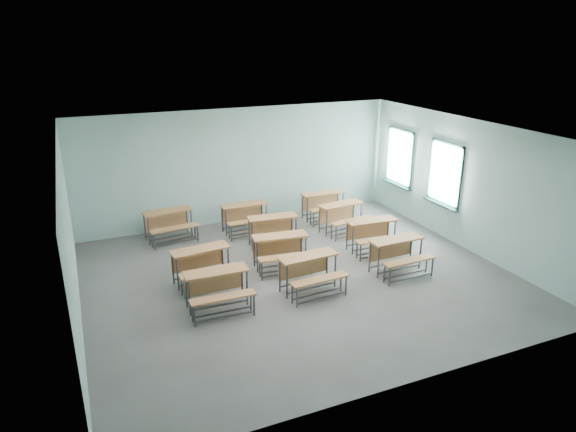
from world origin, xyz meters
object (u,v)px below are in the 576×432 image
object	(u,v)px
desk_unit_r0c0	(218,285)
desk_unit_r3c0	(169,221)
desk_unit_r0c2	(399,251)
desk_unit_r2c1	(274,227)
desk_unit_r1c1	(281,247)
desk_unit_r3c1	(246,214)
desk_unit_r1c0	(202,261)
desk_unit_r3c2	(325,202)
desk_unit_r0c1	(310,268)
desk_unit_r2c2	(343,214)
desk_unit_r1c2	(373,231)

from	to	relation	value
desk_unit_r0c0	desk_unit_r3c0	distance (m)	3.94
desk_unit_r0c2	desk_unit_r2c1	world-z (taller)	same
desk_unit_r1c1	desk_unit_r3c1	size ratio (longest dim) A/B	1.06
desk_unit_r0c0	desk_unit_r1c0	xyz separation A→B (m)	(-0.00, 1.17, 0.00)
desk_unit_r3c0	desk_unit_r3c2	xyz separation A→B (m)	(4.39, -0.18, 0.00)
desk_unit_r3c0	desk_unit_r0c2	bearing A→B (deg)	-49.88
desk_unit_r0c0	desk_unit_r1c1	world-z (taller)	same
desk_unit_r2c1	desk_unit_r3c0	xyz separation A→B (m)	(-2.31, 1.49, 0.00)
desk_unit_r0c0	desk_unit_r2c1	bearing A→B (deg)	50.57
desk_unit_r0c1	desk_unit_r2c2	bearing A→B (deg)	46.45
desk_unit_r0c1	desk_unit_r1c2	world-z (taller)	same
desk_unit_r3c1	desk_unit_r3c2	bearing A→B (deg)	1.11
desk_unit_r1c0	desk_unit_r2c2	distance (m)	4.48
desk_unit_r1c1	desk_unit_r3c2	size ratio (longest dim) A/B	1.07
desk_unit_r1c1	desk_unit_r1c2	size ratio (longest dim) A/B	1.02
desk_unit_r2c2	desk_unit_r3c2	xyz separation A→B (m)	(-0.00, 1.09, 0.00)
desk_unit_r2c1	desk_unit_r3c2	distance (m)	2.46
desk_unit_r0c0	desk_unit_r1c2	distance (m)	4.46
desk_unit_r1c2	desk_unit_r3c0	world-z (taller)	same
desk_unit_r1c1	desk_unit_r2c2	xyz separation A→B (m)	(2.40, 1.46, 0.00)
desk_unit_r0c2	desk_unit_r3c1	bearing A→B (deg)	120.46
desk_unit_r1c1	desk_unit_r3c0	xyz separation A→B (m)	(-2.00, 2.73, 0.00)
desk_unit_r0c1	desk_unit_r1c1	world-z (taller)	same
desk_unit_r0c1	desk_unit_r3c2	size ratio (longest dim) A/B	1.03
desk_unit_r0c0	desk_unit_r3c2	bearing A→B (deg)	43.27
desk_unit_r1c1	desk_unit_r3c1	world-z (taller)	same
desk_unit_r3c2	desk_unit_r3c0	bearing A→B (deg)	178.27
desk_unit_r3c2	desk_unit_r1c2	bearing A→B (deg)	-87.95
desk_unit_r0c0	desk_unit_r1c0	world-z (taller)	same
desk_unit_r0c1	desk_unit_r3c1	world-z (taller)	same
desk_unit_r2c1	desk_unit_r3c2	bearing A→B (deg)	37.58
desk_unit_r1c0	desk_unit_r1c2	bearing A→B (deg)	-4.99
desk_unit_r0c2	desk_unit_r1c1	world-z (taller)	same
desk_unit_r0c2	desk_unit_r2c2	xyz separation A→B (m)	(0.07, 2.68, 0.00)
desk_unit_r0c1	desk_unit_r1c0	distance (m)	2.31
desk_unit_r1c1	desk_unit_r3c2	xyz separation A→B (m)	(2.40, 2.54, 0.00)
desk_unit_r1c2	desk_unit_r3c1	xyz separation A→B (m)	(-2.47, 2.41, 0.00)
desk_unit_r0c0	desk_unit_r0c2	world-z (taller)	same
desk_unit_r1c1	desk_unit_r3c2	distance (m)	3.50
desk_unit_r0c1	desk_unit_r1c1	bearing A→B (deg)	92.25
desk_unit_r0c0	desk_unit_r2c1	xyz separation A→B (m)	(2.14, 2.45, 0.00)
desk_unit_r1c1	desk_unit_r2c1	size ratio (longest dim) A/B	1.01
desk_unit_r3c1	desk_unit_r3c2	world-z (taller)	same
desk_unit_r0c1	desk_unit_r1c0	world-z (taller)	same
desk_unit_r1c0	desk_unit_r3c1	bearing A→B (deg)	47.93
desk_unit_r3c0	desk_unit_r3c1	distance (m)	2.00
desk_unit_r0c1	desk_unit_r0c2	xyz separation A→B (m)	(2.20, 0.04, 0.00)
desk_unit_r0c1	desk_unit_r0c2	size ratio (longest dim) A/B	1.02
desk_unit_r1c2	desk_unit_r1c0	bearing A→B (deg)	-174.59
desk_unit_r2c2	desk_unit_r3c0	distance (m)	4.57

